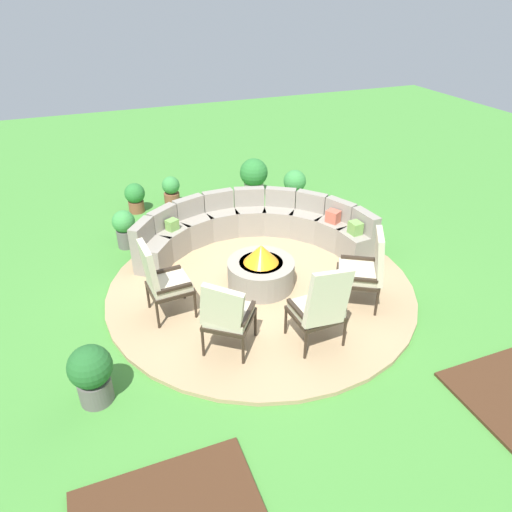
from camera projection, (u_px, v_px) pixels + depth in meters
ground_plane at (261, 288)px, 6.98m from camera, size 24.00×24.00×0.00m
patio_circle at (261, 287)px, 6.97m from camera, size 4.50×4.50×0.06m
fire_pit at (261, 270)px, 6.82m from camera, size 0.98×0.98×0.68m
curved_stone_bench at (253, 227)px, 7.88m from camera, size 3.69×2.06×0.78m
lounge_chair_front_left at (162, 279)px, 6.06m from camera, size 0.62×0.57×1.10m
lounge_chair_front_right at (227, 314)px, 5.47m from camera, size 0.77×0.81×1.06m
lounge_chair_back_left at (321, 306)px, 5.54m from camera, size 0.63×0.58×1.17m
lounge_chair_back_right at (366, 268)px, 6.31m from camera, size 0.81×0.83×1.11m
potted_plant_0 at (135, 197)px, 9.12m from camera, size 0.39×0.39×0.59m
potted_plant_1 at (295, 187)px, 9.34m from camera, size 0.45×0.45×0.74m
potted_plant_2 at (254, 176)px, 9.74m from camera, size 0.58×0.58×0.81m
potted_plant_3 at (171, 191)px, 9.32m from camera, size 0.35×0.35×0.63m
potted_plant_4 at (92, 373)px, 4.94m from camera, size 0.47×0.47×0.72m
potted_plant_5 at (124, 227)px, 7.89m from camera, size 0.38×0.38×0.67m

